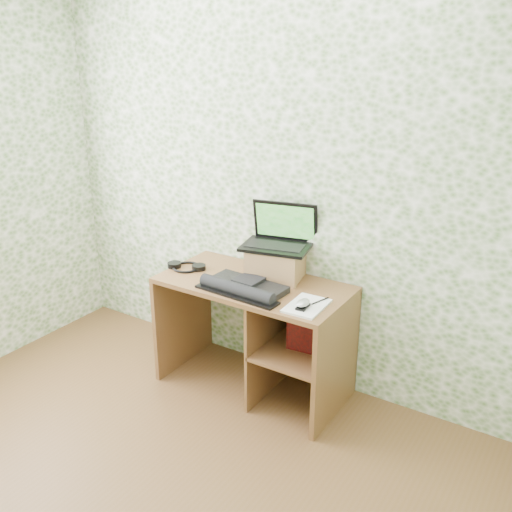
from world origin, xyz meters
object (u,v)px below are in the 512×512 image
Objects in this scene: riser at (276,263)px; laptop at (280,236)px; desk at (266,322)px; keyboard at (243,287)px; notepad at (307,306)px.

riser is 0.70× the size of laptop.
riser reaches higher than desk.
laptop is at bearing 83.51° from keyboard.
keyboard reaches higher than notepad.
desk is 4.28× the size of notepad.
riser is at bearing -102.50° from laptop.
notepad is at bearing 4.71° from keyboard.
desk is 0.39m from riser.
riser is at bearing 92.55° from desk.
laptop is 1.67× the size of notepad.
riser is 1.17× the size of notepad.
laptop is at bearing 136.99° from notepad.
riser is at bearing 141.21° from notepad.
riser is (-0.01, 0.12, 0.37)m from desk.
notepad is at bearing -23.58° from desk.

